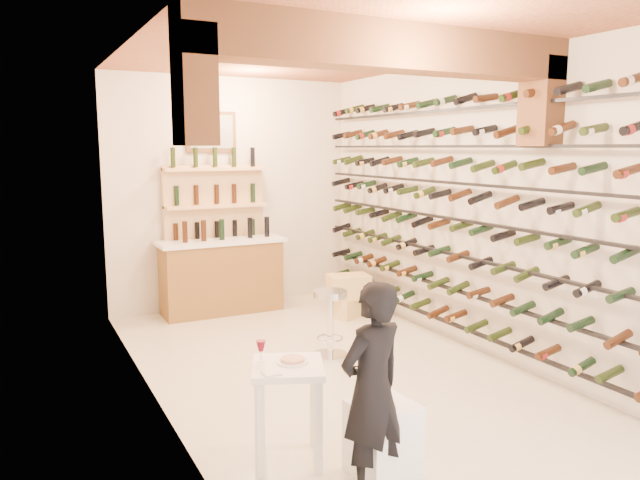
# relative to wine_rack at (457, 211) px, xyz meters

# --- Properties ---
(ground) EXTENTS (6.00, 6.00, 0.00)m
(ground) POSITION_rel_wine_rack_xyz_m (-1.53, 0.00, -1.55)
(ground) COLOR beige
(ground) RESTS_ON ground
(room_shell) EXTENTS (3.52, 6.02, 3.21)m
(room_shell) POSITION_rel_wine_rack_xyz_m (-1.53, -0.26, 0.70)
(room_shell) COLOR beige
(room_shell) RESTS_ON ground
(wine_rack) EXTENTS (0.32, 5.70, 2.56)m
(wine_rack) POSITION_rel_wine_rack_xyz_m (0.00, 0.00, 0.00)
(wine_rack) COLOR black
(wine_rack) RESTS_ON ground
(back_counter) EXTENTS (1.70, 0.62, 1.29)m
(back_counter) POSITION_rel_wine_rack_xyz_m (-1.83, 2.65, -1.02)
(back_counter) COLOR brown
(back_counter) RESTS_ON ground
(back_shelving) EXTENTS (1.40, 0.31, 2.73)m
(back_shelving) POSITION_rel_wine_rack_xyz_m (-1.83, 2.89, -0.38)
(back_shelving) COLOR #DEB37D
(back_shelving) RESTS_ON ground
(tasting_table) EXTENTS (0.65, 0.65, 0.88)m
(tasting_table) POSITION_rel_wine_rack_xyz_m (-2.67, -1.41, -0.96)
(tasting_table) COLOR white
(tasting_table) RESTS_ON ground
(white_stool) EXTENTS (0.44, 0.44, 0.51)m
(white_stool) POSITION_rel_wine_rack_xyz_m (-2.16, -1.87, -1.29)
(white_stool) COLOR white
(white_stool) RESTS_ON ground
(person) EXTENTS (0.59, 0.46, 1.42)m
(person) POSITION_rel_wine_rack_xyz_m (-2.36, -2.03, -0.84)
(person) COLOR black
(person) RESTS_ON ground
(chrome_barstool) EXTENTS (0.38, 0.38, 0.73)m
(chrome_barstool) POSITION_rel_wine_rack_xyz_m (-1.37, 0.39, -1.13)
(chrome_barstool) COLOR silver
(chrome_barstool) RESTS_ON ground
(crate_lower) EXTENTS (0.51, 0.44, 0.26)m
(crate_lower) POSITION_rel_wine_rack_xyz_m (-0.41, 1.66, -1.42)
(crate_lower) COLOR #E0C07A
(crate_lower) RESTS_ON ground
(crate_upper) EXTENTS (0.59, 0.46, 0.31)m
(crate_upper) POSITION_rel_wine_rack_xyz_m (-0.41, 1.66, -1.14)
(crate_upper) COLOR #E0C07A
(crate_upper) RESTS_ON crate_lower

